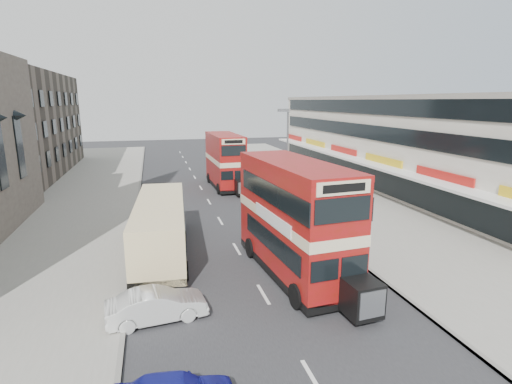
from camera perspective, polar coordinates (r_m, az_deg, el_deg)
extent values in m
plane|color=#28282B|center=(17.46, 2.90, -17.32)|extent=(160.00, 160.00, 0.00)
cube|color=#28282B|center=(35.77, -6.73, -1.38)|extent=(12.00, 90.00, 0.01)
cube|color=gray|center=(39.15, 10.93, -0.17)|extent=(12.00, 90.00, 0.15)
cube|color=gray|center=(36.21, -25.90, -2.33)|extent=(12.00, 90.00, 0.15)
cube|color=gray|center=(35.48, -16.54, -1.84)|extent=(0.20, 90.00, 0.16)
cube|color=gray|center=(37.04, 2.65, -0.70)|extent=(0.20, 90.00, 0.16)
cube|color=beige|center=(44.12, 19.54, 6.61)|extent=(8.00, 46.00, 9.00)
cube|color=black|center=(42.39, 14.69, 2.74)|extent=(0.10, 44.00, 2.40)
cube|color=gray|center=(43.91, 20.00, 12.58)|extent=(8.20, 46.20, 0.40)
cube|color=white|center=(41.77, 13.78, 4.59)|extent=(1.80, 44.00, 0.20)
cylinder|color=slate|center=(34.58, 4.49, 4.93)|extent=(0.16, 0.16, 8.00)
cube|color=slate|center=(34.13, 3.96, 11.57)|extent=(1.00, 0.20, 0.25)
cube|color=black|center=(21.20, 5.27, -10.47)|extent=(3.58, 9.16, 0.39)
cube|color=maroon|center=(20.70, 5.34, -7.06)|extent=(3.56, 9.16, 2.46)
cube|color=beige|center=(20.27, 5.43, -3.34)|extent=(3.61, 9.20, 0.50)
cube|color=maroon|center=(19.93, 5.51, 0.36)|extent=(3.56, 9.16, 2.35)
cube|color=maroon|center=(19.70, 5.59, 3.95)|extent=(3.58, 9.18, 0.28)
cube|color=black|center=(17.22, 14.92, -14.41)|extent=(1.46, 1.45, 1.45)
cube|color=black|center=(41.72, -4.42, 1.24)|extent=(2.83, 8.40, 0.36)
cube|color=maroon|center=(41.48, -4.45, 2.93)|extent=(2.81, 8.40, 2.29)
cube|color=beige|center=(41.28, -4.48, 4.71)|extent=(2.85, 8.44, 0.47)
cube|color=maroon|center=(41.12, -4.51, 6.43)|extent=(2.81, 8.40, 2.19)
cube|color=maroon|center=(41.00, -4.54, 8.07)|extent=(2.83, 8.42, 0.26)
cube|color=black|center=(37.16, -1.96, 0.72)|extent=(1.28, 1.28, 1.35)
cube|color=black|center=(24.49, -13.32, -7.40)|extent=(3.39, 10.94, 0.43)
cube|color=beige|center=(24.09, -13.47, -4.62)|extent=(3.37, 10.94, 2.81)
imported|color=silver|center=(17.33, -13.98, -15.45)|extent=(4.16, 1.87, 1.33)
imported|color=maroon|center=(34.87, 2.63, -0.69)|extent=(4.16, 1.97, 1.17)
imported|color=gold|center=(36.69, 1.07, -0.08)|extent=(3.89, 1.86, 1.07)
imported|color=#62B1C5|center=(47.35, -2.22, 3.08)|extent=(4.14, 1.73, 1.40)
imported|color=gray|center=(32.07, 9.52, -1.17)|extent=(0.78, 0.62, 1.86)
imported|color=gray|center=(47.86, 1.31, 3.65)|extent=(1.13, 0.56, 1.86)
imported|color=gray|center=(36.77, -1.31, -0.13)|extent=(0.71, 1.88, 0.97)
imported|color=black|center=(36.62, -1.31, 0.97)|extent=(0.64, 0.43, 1.71)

